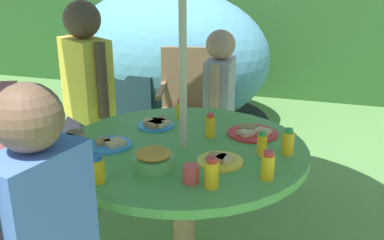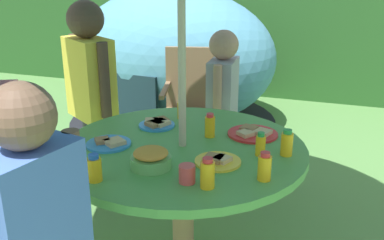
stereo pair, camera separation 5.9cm
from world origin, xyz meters
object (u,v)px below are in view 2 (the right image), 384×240
dome_tent (172,57)px  juice_bottle_mid_right (261,145)px  snack_bowl (151,158)px  juice_bottle_back_edge (94,169)px  juice_bottle_mid_left (265,167)px  cup_near (187,174)px  juice_bottle_far_left (210,126)px  wooden_chair (199,102)px  child_in_blue_shirt (35,217)px  plate_front_edge (157,124)px  child_in_yellow_shirt (90,79)px  juice_bottle_center_front (287,143)px  juice_bottle_near_left (207,174)px  child_in_grey_shirt (223,92)px  garden_table (183,169)px  plate_center_back (253,133)px  juice_bottle_spot_a (181,110)px  plate_near_right (109,143)px  plate_far_right (218,161)px

dome_tent → juice_bottle_mid_right: bearing=-52.6°
snack_bowl → juice_bottle_back_edge: 0.25m
juice_bottle_mid_left → cup_near: size_ratio=1.63×
snack_bowl → juice_bottle_far_left: 0.44m
wooden_chair → child_in_blue_shirt: (0.14, -2.12, 0.26)m
plate_front_edge → juice_bottle_mid_right: bearing=-18.8°
child_in_yellow_shirt → cup_near: size_ratio=18.09×
juice_bottle_center_front → juice_bottle_near_left: bearing=-121.4°
dome_tent → juice_bottle_back_edge: size_ratio=20.60×
child_in_grey_shirt → juice_bottle_back_edge: bearing=-9.7°
child_in_blue_shirt → juice_bottle_mid_right: size_ratio=10.99×
garden_table → wooden_chair: (-0.33, 1.27, -0.07)m
plate_center_back → juice_bottle_spot_a: size_ratio=2.31×
snack_bowl → juice_bottle_near_left: (0.28, -0.10, 0.02)m
child_in_grey_shirt → juice_bottle_back_edge: 1.40m
plate_near_right → juice_bottle_near_left: (0.57, -0.25, 0.05)m
dome_tent → child_in_grey_shirt: (0.87, -1.30, 0.07)m
plate_front_edge → plate_near_right: 0.34m
wooden_chair → plate_far_right: size_ratio=4.56×
garden_table → snack_bowl: (-0.05, -0.27, 0.16)m
child_in_grey_shirt → plate_near_right: bearing=-18.5°
juice_bottle_center_front → plate_front_edge: bearing=167.2°
juice_bottle_far_left → wooden_chair: bearing=110.6°
plate_near_right → juice_bottle_back_edge: juice_bottle_back_edge is taller
garden_table → plate_center_back: (0.29, 0.24, 0.13)m
child_in_grey_shirt → juice_bottle_back_edge: size_ratio=9.94×
child_in_blue_shirt → juice_bottle_far_left: bearing=-3.0°
child_in_grey_shirt → plate_far_right: (0.26, -1.07, -0.00)m
child_in_grey_shirt → cup_near: size_ratio=15.42×
juice_bottle_spot_a → juice_bottle_near_left: bearing=-62.9°
juice_bottle_near_left → cup_near: (-0.09, 0.01, -0.02)m
child_in_grey_shirt → cup_near: 1.30m
child_in_grey_shirt → child_in_blue_shirt: 1.79m
snack_bowl → juice_bottle_center_front: size_ratio=1.43×
garden_table → plate_far_right: plate_far_right is taller
juice_bottle_mid_left → juice_bottle_near_left: bearing=-145.7°
juice_bottle_near_left → juice_bottle_mid_right: size_ratio=1.13×
juice_bottle_far_left → cup_near: bearing=-83.7°
plate_near_right → child_in_grey_shirt: bearing=74.6°
dome_tent → child_in_grey_shirt: bearing=-49.0°
juice_bottle_near_left → juice_bottle_back_edge: bearing=-168.5°
child_in_yellow_shirt → plate_center_back: child_in_yellow_shirt is taller
plate_front_edge → plate_far_right: same height
child_in_grey_shirt → juice_bottle_mid_left: 1.26m
child_in_blue_shirt → juice_bottle_mid_left: size_ratio=10.15×
plate_far_right → plate_front_edge: bearing=141.7°
child_in_blue_shirt → plate_near_right: 0.76m
dome_tent → child_in_grey_shirt: dome_tent is taller
plate_far_right → juice_bottle_mid_right: (0.16, 0.14, 0.04)m
juice_bottle_mid_left → juice_bottle_back_edge: size_ratio=1.05×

